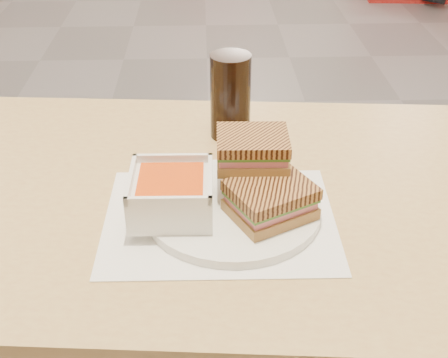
{
  "coord_description": "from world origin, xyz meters",
  "views": [
    {
      "loc": [
        -0.02,
        -2.75,
        1.3
      ],
      "look_at": [
        0.01,
        -2.0,
        0.82
      ],
      "focal_mm": 47.14,
      "sensor_mm": 36.0,
      "label": 1
    }
  ],
  "objects_px": {
    "main_table": "(238,243)",
    "cola_glass": "(230,97)",
    "soup_bowl": "(171,195)",
    "plate": "(233,208)",
    "panini_lower": "(270,200)"
  },
  "relations": [
    {
      "from": "main_table",
      "to": "cola_glass",
      "type": "bearing_deg",
      "value": 91.83
    },
    {
      "from": "main_table",
      "to": "panini_lower",
      "type": "bearing_deg",
      "value": -65.61
    },
    {
      "from": "main_table",
      "to": "soup_bowl",
      "type": "distance_m",
      "value": 0.21
    },
    {
      "from": "soup_bowl",
      "to": "cola_glass",
      "type": "distance_m",
      "value": 0.3
    },
    {
      "from": "plate",
      "to": "panini_lower",
      "type": "bearing_deg",
      "value": -27.03
    },
    {
      "from": "main_table",
      "to": "plate",
      "type": "distance_m",
      "value": 0.14
    },
    {
      "from": "plate",
      "to": "panini_lower",
      "type": "relative_size",
      "value": 1.85
    },
    {
      "from": "plate",
      "to": "soup_bowl",
      "type": "distance_m",
      "value": 0.1
    },
    {
      "from": "main_table",
      "to": "soup_bowl",
      "type": "xyz_separation_m",
      "value": [
        -0.11,
        -0.08,
        0.16
      ]
    },
    {
      "from": "main_table",
      "to": "plate",
      "type": "relative_size",
      "value": 4.46
    },
    {
      "from": "plate",
      "to": "panini_lower",
      "type": "height_order",
      "value": "panini_lower"
    },
    {
      "from": "soup_bowl",
      "to": "cola_glass",
      "type": "relative_size",
      "value": 0.78
    },
    {
      "from": "cola_glass",
      "to": "soup_bowl",
      "type": "bearing_deg",
      "value": -110.37
    },
    {
      "from": "soup_bowl",
      "to": "cola_glass",
      "type": "bearing_deg",
      "value": 69.63
    },
    {
      "from": "main_table",
      "to": "panini_lower",
      "type": "distance_m",
      "value": 0.19
    }
  ]
}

